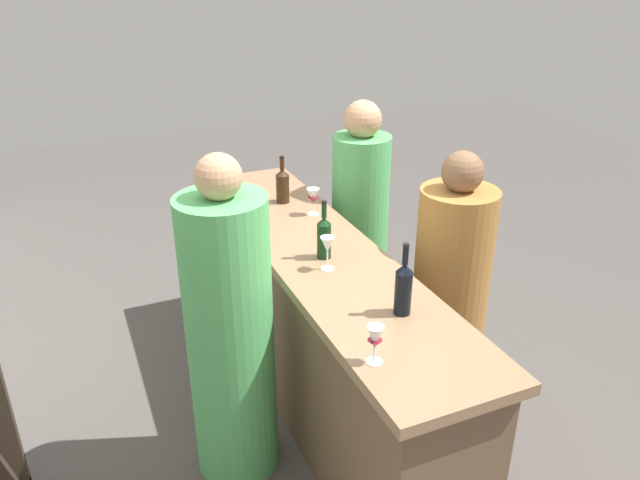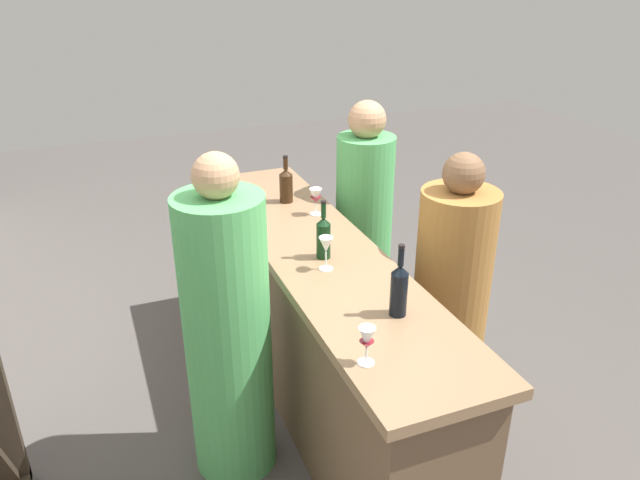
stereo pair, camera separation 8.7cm
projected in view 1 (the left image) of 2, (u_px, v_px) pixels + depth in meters
ground_plane at (320, 404)px, 3.49m from camera, size 12.00×12.00×0.00m
bar_counter at (320, 330)px, 3.28m from camera, size 2.55×0.56×0.98m
wine_bottle_leftmost_near_black at (403, 287)px, 2.48m from camera, size 0.07×0.07×0.32m
wine_bottle_second_left_dark_green at (324, 236)px, 2.95m from camera, size 0.07×0.07×0.29m
wine_bottle_center_amber_brown at (283, 185)px, 3.60m from camera, size 0.08×0.08×0.28m
wine_glass_near_left at (313, 197)px, 3.43m from camera, size 0.07×0.07×0.15m
wine_glass_near_center at (327, 246)px, 2.83m from camera, size 0.07×0.07×0.16m
wine_glass_near_right at (375, 339)px, 2.19m from camera, size 0.06×0.06×0.15m
person_left_guest at (359, 231)px, 3.90m from camera, size 0.43×0.43×1.55m
person_center_guest at (449, 298)px, 3.24m from camera, size 0.46×0.46×1.48m
person_right_guest at (230, 338)px, 2.79m from camera, size 0.48×0.48×1.61m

